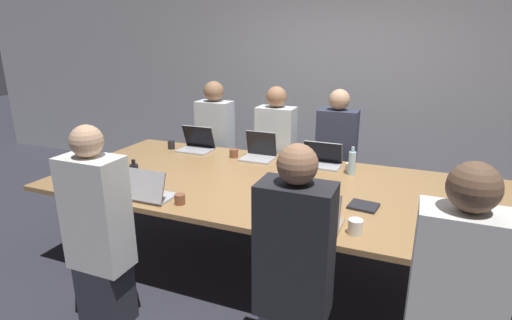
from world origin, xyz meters
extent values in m
plane|color=#2D2D38|center=(0.00, 0.00, 0.00)|extent=(24.00, 24.00, 0.00)
cube|color=#ADADB2|center=(0.00, 2.12, 1.40)|extent=(12.00, 0.06, 2.80)
cube|color=#9E7547|center=(0.00, 0.00, 0.74)|extent=(4.02, 1.65, 0.04)
cylinder|color=#4C4C51|center=(-1.83, -0.65, 0.36)|extent=(0.08, 0.08, 0.72)
cylinder|color=#4C4C51|center=(-1.83, 0.65, 0.36)|extent=(0.08, 0.08, 0.72)
cube|color=gray|center=(1.21, -0.58, 0.77)|extent=(0.31, 0.22, 0.02)
cube|color=gray|center=(1.21, -0.68, 0.89)|extent=(0.32, 0.06, 0.22)
cube|color=#0F1933|center=(1.21, -0.67, 0.89)|extent=(0.31, 0.06, 0.22)
cube|color=silver|center=(1.15, -1.12, 0.83)|extent=(0.40, 0.24, 0.76)
sphere|color=brown|center=(1.15, -1.12, 1.32)|extent=(0.22, 0.22, 0.22)
cube|color=gray|center=(0.37, -0.60, 0.77)|extent=(0.31, 0.23, 0.02)
cube|color=gray|center=(0.37, -0.69, 0.90)|extent=(0.32, 0.08, 0.23)
cube|color=silver|center=(0.37, -0.68, 0.89)|extent=(0.31, 0.08, 0.23)
cube|color=#232328|center=(0.37, -1.09, 0.83)|extent=(0.40, 0.24, 0.76)
sphere|color=#9E7051|center=(0.37, -1.09, 1.32)|extent=(0.21, 0.21, 0.21)
cylinder|color=white|center=(0.62, -0.64, 0.81)|extent=(0.09, 0.09, 0.09)
cube|color=#B7B7BC|center=(-0.88, -0.63, 0.77)|extent=(0.32, 0.23, 0.02)
cube|color=#B7B7BC|center=(-0.88, -0.72, 0.89)|extent=(0.33, 0.09, 0.22)
cube|color=black|center=(-0.88, -0.71, 0.89)|extent=(0.32, 0.08, 0.22)
cube|color=#2D2D38|center=(-0.96, -1.12, 0.23)|extent=(0.32, 0.24, 0.45)
cube|color=silver|center=(-0.96, -1.12, 0.83)|extent=(0.40, 0.24, 0.76)
sphere|color=tan|center=(-0.96, -1.12, 1.31)|extent=(0.20, 0.20, 0.20)
cylinder|color=brown|center=(-0.63, -0.65, 0.80)|extent=(0.08, 0.08, 0.08)
cylinder|color=black|center=(-1.16, -0.48, 0.86)|extent=(0.07, 0.07, 0.19)
cylinder|color=black|center=(-1.16, -0.48, 0.97)|extent=(0.03, 0.03, 0.04)
cube|color=#B7B7BC|center=(0.12, 0.57, 0.77)|extent=(0.35, 0.21, 0.02)
cube|color=#B7B7BC|center=(0.12, 0.65, 0.89)|extent=(0.36, 0.09, 0.21)
cube|color=black|center=(0.12, 0.64, 0.88)|extent=(0.35, 0.08, 0.20)
cube|color=#2D2D38|center=(0.16, 1.09, 0.23)|extent=(0.32, 0.24, 0.45)
cube|color=#33384C|center=(0.16, 1.09, 0.83)|extent=(0.40, 0.24, 0.76)
sphere|color=tan|center=(0.16, 1.09, 1.32)|extent=(0.21, 0.21, 0.21)
cylinder|color=white|center=(0.39, 0.54, 0.80)|extent=(0.08, 0.08, 0.08)
cylinder|color=#ADD1E0|center=(0.42, 0.46, 0.87)|extent=(0.06, 0.06, 0.21)
cylinder|color=#ADD1E0|center=(0.42, 0.46, 0.99)|extent=(0.03, 0.03, 0.05)
cube|color=#B7B7BC|center=(-0.51, 0.55, 0.77)|extent=(0.31, 0.25, 0.02)
cube|color=#B7B7BC|center=(-0.51, 0.66, 0.91)|extent=(0.31, 0.06, 0.25)
cube|color=black|center=(-0.51, 0.65, 0.90)|extent=(0.31, 0.06, 0.24)
cube|color=#2D2D38|center=(-0.48, 1.00, 0.23)|extent=(0.32, 0.24, 0.45)
cube|color=silver|center=(-0.48, 1.00, 0.83)|extent=(0.40, 0.24, 0.76)
sphere|color=#9E7051|center=(-0.48, 1.00, 1.32)|extent=(0.22, 0.22, 0.22)
cylinder|color=brown|center=(-0.76, 0.55, 0.80)|extent=(0.09, 0.09, 0.08)
cube|color=#B7B7BC|center=(-1.23, 0.58, 0.77)|extent=(0.35, 0.25, 0.02)
cube|color=#B7B7BC|center=(-1.23, 0.68, 0.90)|extent=(0.35, 0.09, 0.24)
cube|color=black|center=(-1.23, 0.67, 0.90)|extent=(0.35, 0.09, 0.24)
cube|color=#2D2D38|center=(-1.27, 1.11, 0.23)|extent=(0.32, 0.24, 0.45)
cube|color=silver|center=(-1.27, 1.11, 0.83)|extent=(0.40, 0.24, 0.76)
sphere|color=#9E7051|center=(-1.27, 1.11, 1.33)|extent=(0.23, 0.23, 0.23)
cylinder|color=#232328|center=(-1.52, 0.58, 0.81)|extent=(0.07, 0.07, 0.09)
cube|color=black|center=(0.28, -0.13, 0.79)|extent=(0.07, 0.15, 0.05)
cube|color=#232328|center=(0.61, -0.21, 0.77)|extent=(0.22, 0.20, 0.02)
camera|label=1|loc=(0.89, -2.91, 1.93)|focal=28.00mm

